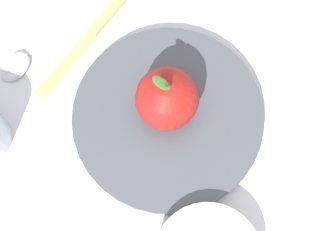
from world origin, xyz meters
The scene contains 5 objects.
ground_plane centered at (0.00, 0.00, 0.00)m, with size 2.40×2.40×0.00m, color silver.
dinner_plate centered at (-0.01, 0.02, 0.01)m, with size 0.25×0.25×0.02m.
apple centered at (-0.01, 0.01, 0.06)m, with size 0.08×0.08×0.10m.
knife centered at (0.13, -0.06, 0.00)m, with size 0.07×0.19×0.01m.
spoon centered at (0.20, 0.00, 0.01)m, with size 0.07×0.18×0.01m.
Camera 1 is at (-0.07, 0.18, 0.63)m, focal length 51.87 mm.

